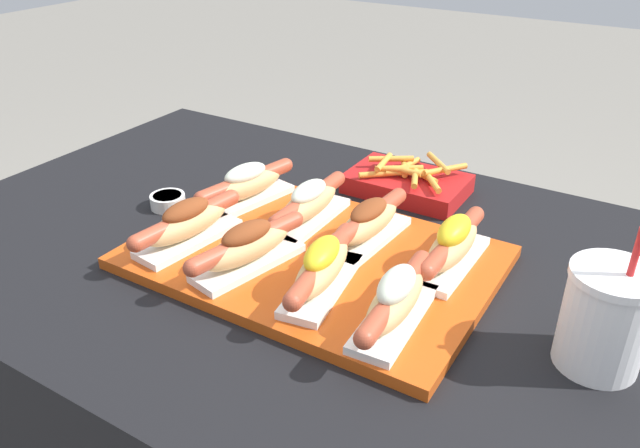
% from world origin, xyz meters
% --- Properties ---
extents(patio_table, '(1.38, 0.85, 0.71)m').
position_xyz_m(patio_table, '(0.00, 0.00, 0.35)').
color(patio_table, black).
rests_on(patio_table, ground_plane).
extents(serving_tray, '(0.54, 0.37, 0.02)m').
position_xyz_m(serving_tray, '(-0.01, -0.03, 0.71)').
color(serving_tray, '#CC4C14').
rests_on(serving_tray, patio_table).
extents(hot_dog_0, '(0.08, 0.22, 0.07)m').
position_xyz_m(hot_dog_0, '(-0.19, -0.11, 0.76)').
color(hot_dog_0, white).
rests_on(hot_dog_0, serving_tray).
extents(hot_dog_1, '(0.10, 0.21, 0.07)m').
position_xyz_m(hot_dog_1, '(-0.07, -0.11, 0.76)').
color(hot_dog_1, white).
rests_on(hot_dog_1, serving_tray).
extents(hot_dog_2, '(0.09, 0.22, 0.07)m').
position_xyz_m(hot_dog_2, '(0.06, -0.11, 0.76)').
color(hot_dog_2, white).
rests_on(hot_dog_2, serving_tray).
extents(hot_dog_3, '(0.07, 0.22, 0.08)m').
position_xyz_m(hot_dog_3, '(0.17, -0.12, 0.76)').
color(hot_dog_3, white).
rests_on(hot_dog_3, serving_tray).
extents(hot_dog_4, '(0.10, 0.21, 0.07)m').
position_xyz_m(hot_dog_4, '(-0.20, 0.05, 0.76)').
color(hot_dog_4, white).
rests_on(hot_dog_4, serving_tray).
extents(hot_dog_5, '(0.06, 0.22, 0.07)m').
position_xyz_m(hot_dog_5, '(-0.06, 0.05, 0.76)').
color(hot_dog_5, white).
rests_on(hot_dog_5, serving_tray).
extents(hot_dog_6, '(0.07, 0.22, 0.07)m').
position_xyz_m(hot_dog_6, '(0.05, 0.04, 0.76)').
color(hot_dog_6, white).
rests_on(hot_dog_6, serving_tray).
extents(hot_dog_7, '(0.06, 0.22, 0.08)m').
position_xyz_m(hot_dog_7, '(0.19, 0.04, 0.76)').
color(hot_dog_7, white).
rests_on(hot_dog_7, serving_tray).
extents(sauce_bowl, '(0.06, 0.06, 0.02)m').
position_xyz_m(sauce_bowl, '(-0.33, -0.01, 0.72)').
color(sauce_bowl, silver).
rests_on(sauce_bowl, patio_table).
extents(drink_cup, '(0.10, 0.10, 0.19)m').
position_xyz_m(drink_cup, '(0.41, -0.05, 0.77)').
color(drink_cup, white).
rests_on(drink_cup, patio_table).
extents(fries_basket, '(0.22, 0.14, 0.06)m').
position_xyz_m(fries_basket, '(0.01, 0.27, 0.73)').
color(fries_basket, '#B21919').
rests_on(fries_basket, patio_table).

